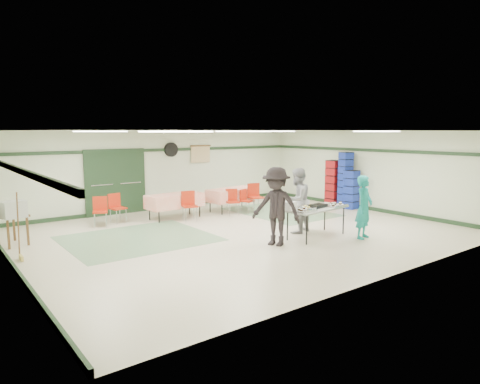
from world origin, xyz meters
TOP-DOWN VIEW (x-y plane):
  - floor at (0.00, 0.00)m, footprint 11.00×11.00m
  - ceiling at (0.00, 0.00)m, footprint 11.00×11.00m
  - wall_back at (0.00, 4.50)m, footprint 11.00×0.00m
  - wall_front at (0.00, -4.50)m, footprint 11.00×0.00m
  - wall_left at (-5.50, 0.00)m, footprint 0.00×9.00m
  - wall_right at (5.50, 0.00)m, footprint 0.00×9.00m
  - trim_back at (0.00, 4.47)m, footprint 11.00×0.06m
  - baseboard_back at (0.00, 4.47)m, footprint 11.00×0.06m
  - trim_left at (-5.47, 0.00)m, footprint 0.06×9.00m
  - baseboard_left at (-5.47, 0.00)m, footprint 0.06×9.00m
  - trim_right at (5.47, 0.00)m, footprint 0.06×9.00m
  - baseboard_right at (5.47, 0.00)m, footprint 0.06×9.00m
  - green_patch_a at (-2.50, 1.00)m, footprint 3.50×3.00m
  - green_patch_b at (2.80, 1.50)m, footprint 2.50×3.50m
  - double_door_left at (-2.20, 4.44)m, footprint 0.90×0.06m
  - double_door_right at (-1.25, 4.44)m, footprint 0.90×0.06m
  - door_frame at (-1.73, 4.42)m, footprint 2.00×0.03m
  - wall_fan at (0.30, 4.44)m, footprint 0.50×0.10m
  - scroll_banner at (1.50, 4.44)m, footprint 0.80×0.02m
  - serving_table at (1.21, -1.59)m, footprint 1.90×0.95m
  - sheet_tray_right at (1.79, -1.68)m, footprint 0.65×0.52m
  - sheet_tray_mid at (1.05, -1.49)m, footprint 0.65×0.52m
  - sheet_tray_left at (0.61, -1.73)m, footprint 0.60×0.48m
  - baking_pan at (1.28, -1.56)m, footprint 0.49×0.34m
  - foam_box_stack at (0.38, -1.49)m, footprint 0.27×0.26m
  - volunteer_teal at (2.07, -2.38)m, footprint 0.67×0.53m
  - volunteer_grey at (1.16, -0.94)m, footprint 0.99×0.86m
  - volunteer_dark at (-0.15, -1.55)m, footprint 1.12×1.38m
  - dining_table_a at (1.66, 2.68)m, footprint 1.86×1.00m
  - dining_table_b at (-0.54, 2.68)m, footprint 1.78×0.86m
  - chair_a at (1.77, 2.10)m, footprint 0.47×0.47m
  - chair_b at (1.23, 2.10)m, footprint 0.50×0.50m
  - chair_c at (2.18, 2.12)m, footprint 0.53×0.53m
  - chair_d at (-0.37, 2.11)m, footprint 0.51×0.51m
  - chair_loose_a at (-2.22, 3.16)m, footprint 0.48×0.48m
  - chair_loose_b at (-2.77, 2.96)m, footprint 0.51×0.51m
  - crate_stack_blue_a at (5.15, 0.46)m, footprint 0.45×0.45m
  - crate_stack_red at (5.15, 1.28)m, footprint 0.45×0.45m
  - crate_stack_blue_b at (5.15, 0.73)m, footprint 0.44×0.44m
  - printer_table at (-5.15, 2.26)m, footprint 0.75×0.96m
  - office_printer at (-5.15, 1.75)m, footprint 0.55×0.50m
  - broom at (-5.23, 0.79)m, footprint 0.06×0.23m

SIDE VIEW (x-z plane):
  - floor at x=0.00m, z-range 0.00..0.00m
  - green_patch_a at x=-2.50m, z-range 0.00..0.01m
  - green_patch_b at x=2.80m, z-range 0.00..0.01m
  - baseboard_back at x=0.00m, z-range 0.00..0.12m
  - baseboard_left at x=-5.47m, z-range 0.00..0.12m
  - baseboard_right at x=5.47m, z-range 0.00..0.12m
  - chair_a at x=1.77m, z-range 0.09..0.87m
  - chair_b at x=1.23m, z-range 0.09..0.93m
  - chair_loose_b at x=-2.77m, z-range 0.09..0.95m
  - chair_loose_a at x=-2.22m, z-range 0.10..0.97m
  - chair_d at x=-0.37m, z-range 0.10..1.00m
  - dining_table_b at x=-0.54m, z-range 0.19..0.95m
  - dining_table_a at x=1.66m, z-range 0.19..0.95m
  - chair_c at x=2.18m, z-range 0.11..1.05m
  - printer_table at x=-5.15m, z-range 0.26..1.01m
  - crate_stack_blue_a at x=5.15m, z-range 0.00..1.35m
  - serving_table at x=1.21m, z-range 0.34..1.10m
  - broom at x=-5.23m, z-range 0.03..1.46m
  - sheet_tray_right at x=1.79m, z-range 0.76..0.78m
  - sheet_tray_mid at x=1.05m, z-range 0.76..0.78m
  - sheet_tray_left at x=0.61m, z-range 0.76..0.78m
  - volunteer_teal at x=2.07m, z-range 0.00..1.59m
  - baking_pan at x=1.28m, z-range 0.76..0.84m
  - crate_stack_red at x=5.15m, z-range 0.00..1.65m
  - volunteer_grey at x=1.16m, z-range 0.00..1.73m
  - foam_box_stack at x=0.38m, z-range 0.76..0.99m
  - volunteer_dark at x=-0.15m, z-range 0.00..1.86m
  - office_printer at x=-5.15m, z-range 0.75..1.13m
  - crate_stack_blue_b at x=5.15m, z-range 0.00..1.97m
  - double_door_left at x=-2.20m, z-range 0.00..2.10m
  - double_door_right at x=-1.25m, z-range 0.00..2.10m
  - door_frame at x=-1.73m, z-range -0.02..2.12m
  - wall_back at x=0.00m, z-range -4.15..6.85m
  - wall_front at x=0.00m, z-range -4.15..6.85m
  - wall_left at x=-5.50m, z-range -3.15..5.85m
  - wall_right at x=5.50m, z-range -3.15..5.85m
  - scroll_banner at x=1.50m, z-range 1.55..2.15m
  - trim_back at x=0.00m, z-range 2.00..2.10m
  - trim_left at x=-5.47m, z-range 2.00..2.10m
  - trim_right at x=5.47m, z-range 2.00..2.10m
  - wall_fan at x=0.30m, z-range 1.80..2.30m
  - ceiling at x=0.00m, z-range 2.70..2.70m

